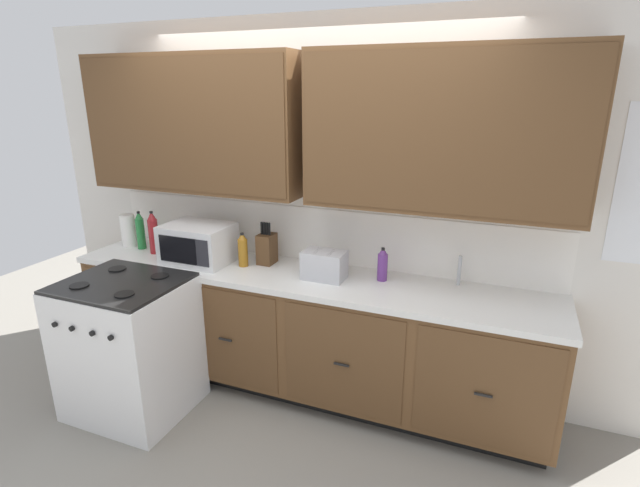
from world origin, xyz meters
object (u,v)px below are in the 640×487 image
Objects in this scene: knife_block at (267,248)px; bottle_green at (140,231)px; toaster at (324,265)px; stove_range at (129,346)px; bottle_red at (153,233)px; bottle_violet at (383,264)px; microwave at (198,243)px; paper_towel_roll at (128,230)px; bottle_amber at (243,250)px.

knife_block reaches higher than bottle_green.
bottle_green is (-1.58, 0.06, 0.05)m from toaster.
stove_range is 2.85× the size of bottle_red.
bottle_violet is at bearing -0.54° from knife_block.
microwave is at bearing -178.18° from toaster.
knife_block is at bearing 48.37° from stove_range.
microwave is 0.75m from paper_towel_roll.
microwave reaches higher than paper_towel_roll.
toaster is at bearing -14.00° from knife_block.
paper_towel_roll is at bearing 171.89° from microwave.
bottle_green is 0.91× the size of bottle_red.
toaster is 0.92× the size of bottle_green.
bottle_green is (0.14, -0.02, 0.02)m from paper_towel_roll.
paper_towel_roll is 2.09m from bottle_violet.
knife_block is at bearing 40.63° from bottle_amber.
bottle_red reaches higher than stove_range.
paper_towel_roll is 0.86× the size of bottle_green.
stove_range is 0.90m from bottle_red.
bottle_amber is at bearing -3.40° from paper_towel_roll.
stove_range is 1.98× the size of microwave.
bottle_red is 0.78m from bottle_amber.
knife_block is at bearing 3.54° from bottle_green.
paper_towel_roll is at bearing 167.09° from bottle_red.
microwave reaches higher than bottle_amber.
microwave reaches higher than toaster.
paper_towel_roll is at bearing 176.60° from bottle_amber.
microwave reaches higher than stove_range.
paper_towel_roll is (-0.57, 0.70, 0.56)m from stove_range.
paper_towel_roll is at bearing -177.75° from knife_block.
knife_block is 0.92m from bottle_red.
paper_towel_roll reaches higher than bottle_amber.
bottle_red is (-0.43, 0.03, 0.02)m from microwave.
stove_range is 1.06m from paper_towel_roll.
stove_range is 1.78m from bottle_violet.
bottle_amber is (-0.13, -0.11, 0.01)m from knife_block.
microwave is at bearing -4.55° from bottle_red.
bottle_violet reaches higher than toaster.
stove_range is at bearing -68.14° from bottle_red.
bottle_amber is at bearing 179.08° from toaster.
knife_block reaches higher than stove_range.
bottle_amber is at bearing 50.00° from stove_range.
bottle_green is (-1.09, -0.07, 0.03)m from knife_block.
toaster is at bearing -2.03° from bottle_green.
microwave is at bearing -8.11° from paper_towel_roll.
microwave is at bearing -173.29° from bottle_amber.
knife_block is 0.86m from bottle_violet.
microwave is 0.98m from toaster.
bottle_violet is 0.74× the size of bottle_green.
bottle_violet is 1.00m from bottle_amber.
knife_block is at bearing 179.46° from bottle_violet.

